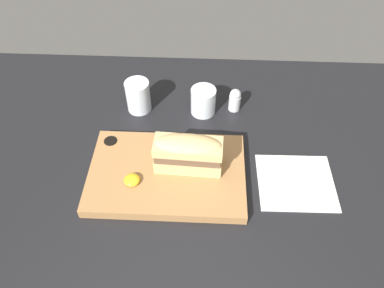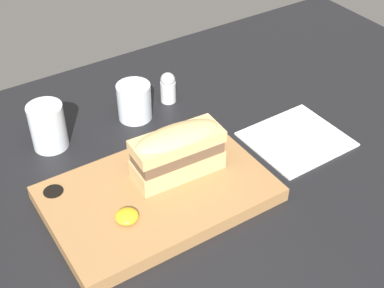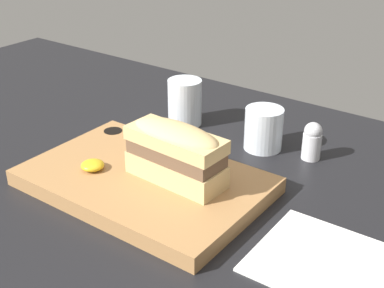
% 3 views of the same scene
% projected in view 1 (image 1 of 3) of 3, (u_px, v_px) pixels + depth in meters
% --- Properties ---
extents(dining_table, '(1.79, 1.09, 0.02)m').
position_uv_depth(dining_table, '(162.00, 189.00, 0.95)').
color(dining_table, black).
rests_on(dining_table, ground).
extents(serving_board, '(0.39, 0.26, 0.03)m').
position_uv_depth(serving_board, '(167.00, 174.00, 0.95)').
color(serving_board, '#9E7042').
rests_on(serving_board, dining_table).
extents(sandwich, '(0.17, 0.07, 0.10)m').
position_uv_depth(sandwich, '(188.00, 152.00, 0.91)').
color(sandwich, tan).
rests_on(sandwich, serving_board).
extents(mustard_dollop, '(0.04, 0.04, 0.02)m').
position_uv_depth(mustard_dollop, '(132.00, 180.00, 0.91)').
color(mustard_dollop, gold).
rests_on(mustard_dollop, serving_board).
extents(water_glass, '(0.07, 0.07, 0.10)m').
position_uv_depth(water_glass, '(138.00, 98.00, 1.10)').
color(water_glass, silver).
rests_on(water_glass, dining_table).
extents(wine_glass, '(0.07, 0.07, 0.08)m').
position_uv_depth(wine_glass, '(203.00, 102.00, 1.10)').
color(wine_glass, silver).
rests_on(wine_glass, dining_table).
extents(napkin, '(0.19, 0.18, 0.00)m').
position_uv_depth(napkin, '(296.00, 182.00, 0.95)').
color(napkin, white).
rests_on(napkin, dining_table).
extents(salt_shaker, '(0.03, 0.03, 0.07)m').
position_uv_depth(salt_shaker, '(235.00, 100.00, 1.10)').
color(salt_shaker, silver).
rests_on(salt_shaker, dining_table).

